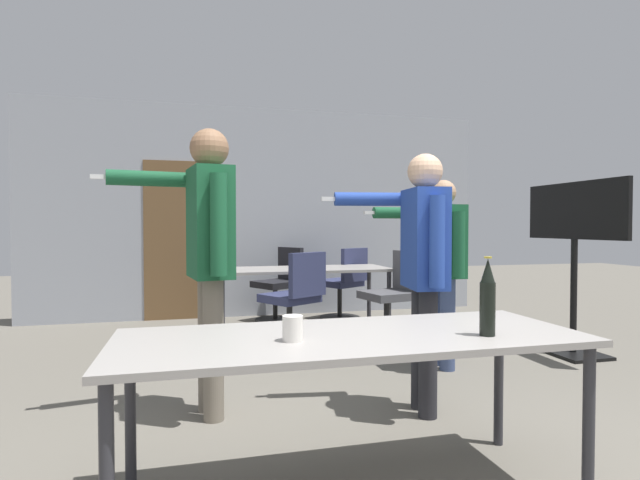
{
  "coord_description": "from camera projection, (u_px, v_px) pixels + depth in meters",
  "views": [
    {
      "loc": [
        -0.95,
        -1.5,
        1.21
      ],
      "look_at": [
        0.02,
        2.29,
        1.1
      ],
      "focal_mm": 28.0,
      "sensor_mm": 36.0,
      "label": 1
    }
  ],
  "objects": [
    {
      "name": "drink_cup",
      "position": [
        293.0,
        328.0,
        2.06
      ],
      "size": [
        0.08,
        0.08,
        0.11
      ],
      "color": "silver",
      "rests_on": "conference_table_near"
    },
    {
      "name": "office_chair_far_right",
      "position": [
        344.0,
        286.0,
        6.43
      ],
      "size": [
        0.65,
        0.67,
        0.93
      ],
      "rotation": [
        0.0,
        0.0,
        0.52
      ],
      "color": "black",
      "rests_on": "ground_plane"
    },
    {
      "name": "conference_table_near",
      "position": [
        352.0,
        348.0,
        2.19
      ],
      "size": [
        2.04,
        0.77,
        0.73
      ],
      "color": "gray",
      "rests_on": "ground_plane"
    },
    {
      "name": "office_chair_side_rolled",
      "position": [
        280.0,
        286.0,
        6.38
      ],
      "size": [
        0.68,
        0.65,
        0.93
      ],
      "rotation": [
        0.0,
        0.0,
        2.1
      ],
      "color": "black",
      "rests_on": "ground_plane"
    },
    {
      "name": "tv_screen",
      "position": [
        575.0,
        245.0,
        4.65
      ],
      "size": [
        0.44,
        1.22,
        1.62
      ],
      "rotation": [
        0.0,
        0.0,
        -1.57
      ],
      "color": "black",
      "rests_on": "ground_plane"
    },
    {
      "name": "office_chair_near_pushed",
      "position": [
        295.0,
        303.0,
        4.88
      ],
      "size": [
        0.65,
        0.68,
        0.96
      ],
      "rotation": [
        0.0,
        0.0,
        0.54
      ],
      "color": "black",
      "rests_on": "ground_plane"
    },
    {
      "name": "person_left_plaid",
      "position": [
        422.0,
        255.0,
        3.2
      ],
      "size": [
        0.74,
        0.64,
        1.67
      ],
      "rotation": [
        0.0,
        0.0,
        1.42
      ],
      "color": "#28282D",
      "rests_on": "ground_plane"
    },
    {
      "name": "person_center_tall",
      "position": [
        441.0,
        255.0,
        4.24
      ],
      "size": [
        0.74,
        0.62,
        1.6
      ],
      "rotation": [
        0.0,
        0.0,
        1.57
      ],
      "color": "#3D4C75",
      "rests_on": "ground_plane"
    },
    {
      "name": "office_chair_far_left",
      "position": [
        393.0,
        299.0,
        5.24
      ],
      "size": [
        0.61,
        0.55,
        0.95
      ],
      "rotation": [
        0.0,
        0.0,
        1.79
      ],
      "color": "black",
      "rests_on": "ground_plane"
    },
    {
      "name": "person_far_watching",
      "position": [
        208.0,
        241.0,
        3.15
      ],
      "size": [
        0.88,
        0.61,
        1.82
      ],
      "rotation": [
        0.0,
        0.0,
        1.73
      ],
      "color": "slate",
      "rests_on": "ground_plane"
    },
    {
      "name": "beer_bottle",
      "position": [
        488.0,
        298.0,
        2.16
      ],
      "size": [
        0.07,
        0.07,
        0.34
      ],
      "color": "black",
      "rests_on": "conference_table_near"
    },
    {
      "name": "back_wall",
      "position": [
        262.0,
        213.0,
        6.76
      ],
      "size": [
        6.12,
        0.12,
        2.8
      ],
      "color": "#A3A8B2",
      "rests_on": "ground_plane"
    },
    {
      "name": "conference_table_far",
      "position": [
        303.0,
        274.0,
        5.64
      ],
      "size": [
        1.95,
        0.77,
        0.73
      ],
      "color": "gray",
      "rests_on": "ground_plane"
    }
  ]
}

